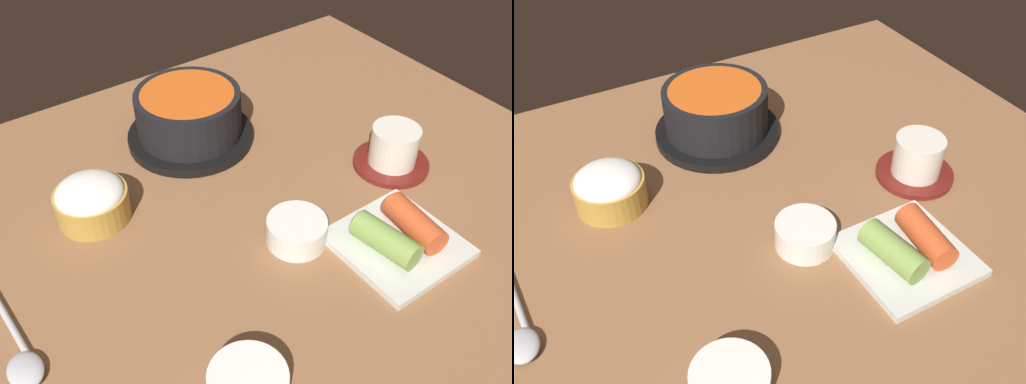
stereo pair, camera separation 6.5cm
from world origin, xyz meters
TOP-DOWN VIEW (x-y plane):
  - dining_table at (0.00, 0.00)cm, footprint 100.00×76.00cm
  - stone_pot at (3.04, 16.68)cm, footprint 19.09×19.09cm
  - rice_bowl at (-16.06, 9.21)cm, footprint 9.54×9.54cm
  - tea_cup_with_saucer at (23.39, -5.89)cm, footprint 10.95×10.95cm
  - banchan_cup_center at (2.68, -9.70)cm, footprint 7.59×7.59cm
  - kimchi_plate at (12.20, -17.88)cm, footprint 14.11×14.11cm
  - side_bowl_near at (-14.18, -23.20)cm, footprint 8.02×8.02cm
  - spoon at (-31.05, -5.33)cm, footprint 3.60×20.04cm

SIDE VIEW (x-z plane):
  - dining_table at x=0.00cm, z-range 0.00..2.00cm
  - spoon at x=-31.05cm, z-range 1.93..3.28cm
  - kimchi_plate at x=12.20cm, z-range 1.40..5.91cm
  - side_bowl_near at x=-14.18cm, z-range 2.12..5.30cm
  - banchan_cup_center at x=2.68cm, z-range 2.13..5.56cm
  - tea_cup_with_saucer at x=23.39cm, z-range 1.67..8.09cm
  - rice_bowl at x=-16.06cm, z-range 2.01..7.82cm
  - stone_pot at x=3.04cm, z-range 1.95..10.19cm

